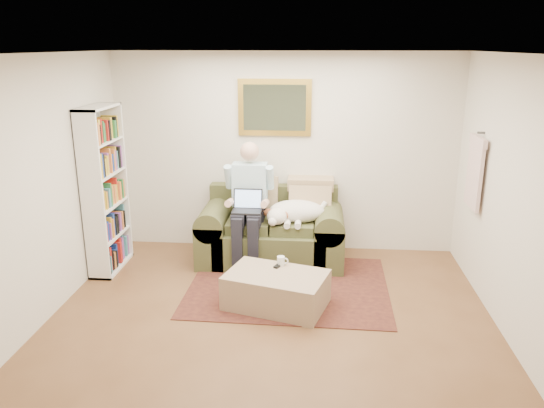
# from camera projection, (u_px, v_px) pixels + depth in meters

# --- Properties ---
(room_shell) EXTENTS (4.51, 5.00, 2.61)m
(room_shell) POSITION_uv_depth(u_px,v_px,m) (269.00, 199.00, 4.90)
(room_shell) COLOR brown
(room_shell) RESTS_ON ground
(rug) EXTENTS (2.29, 1.85, 0.01)m
(rug) POSITION_uv_depth(u_px,v_px,m) (288.00, 286.00, 6.10)
(rug) COLOR #331416
(rug) RESTS_ON room_shell
(sofa) EXTENTS (1.82, 0.92, 1.09)m
(sofa) POSITION_uv_depth(u_px,v_px,m) (271.00, 237.00, 6.78)
(sofa) COLOR brown
(sofa) RESTS_ON room_shell
(seated_man) EXTENTS (0.60, 0.86, 1.53)m
(seated_man) POSITION_uv_depth(u_px,v_px,m) (248.00, 206.00, 6.51)
(seated_man) COLOR #8CCAD8
(seated_man) RESTS_ON sofa
(laptop) EXTENTS (0.35, 0.28, 0.26)m
(laptop) POSITION_uv_depth(u_px,v_px,m) (247.00, 205.00, 6.43)
(laptop) COLOR black
(laptop) RESTS_ON seated_man
(sleeping_dog) EXTENTS (0.75, 0.47, 0.28)m
(sleeping_dog) POSITION_uv_depth(u_px,v_px,m) (297.00, 211.00, 6.55)
(sleeping_dog) COLOR white
(sleeping_dog) RESTS_ON sofa
(ottoman) EXTENTS (1.16, 0.91, 0.37)m
(ottoman) POSITION_uv_depth(u_px,v_px,m) (276.00, 290.00, 5.60)
(ottoman) COLOR #9F846A
(ottoman) RESTS_ON room_shell
(coffee_mug) EXTENTS (0.08, 0.08, 0.10)m
(coffee_mug) POSITION_uv_depth(u_px,v_px,m) (281.00, 261.00, 5.75)
(coffee_mug) COLOR white
(coffee_mug) RESTS_ON ottoman
(tv_remote) EXTENTS (0.11, 0.16, 0.02)m
(tv_remote) POSITION_uv_depth(u_px,v_px,m) (279.00, 265.00, 5.73)
(tv_remote) COLOR black
(tv_remote) RESTS_ON ottoman
(bookshelf) EXTENTS (0.28, 0.80, 2.00)m
(bookshelf) POSITION_uv_depth(u_px,v_px,m) (105.00, 190.00, 6.35)
(bookshelf) COLOR white
(bookshelf) RESTS_ON room_shell
(wall_mirror) EXTENTS (0.94, 0.04, 0.72)m
(wall_mirror) POSITION_uv_depth(u_px,v_px,m) (275.00, 108.00, 6.76)
(wall_mirror) COLOR gold
(wall_mirror) RESTS_ON room_shell
(hanging_shirt) EXTENTS (0.06, 0.52, 0.90)m
(hanging_shirt) POSITION_uv_depth(u_px,v_px,m) (475.00, 168.00, 5.90)
(hanging_shirt) COLOR beige
(hanging_shirt) RESTS_ON room_shell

